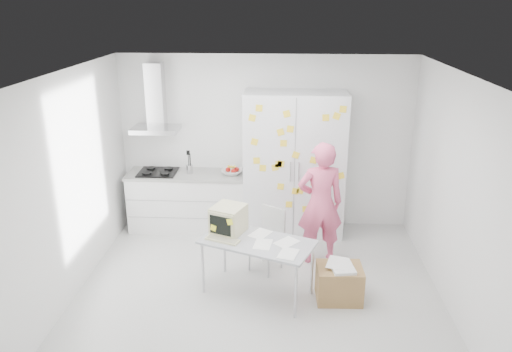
# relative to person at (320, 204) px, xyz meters

# --- Properties ---
(floor) EXTENTS (4.50, 4.00, 0.02)m
(floor) POSITION_rel_person_xyz_m (-0.79, -0.75, -0.87)
(floor) COLOR silver
(floor) RESTS_ON ground
(walls) EXTENTS (4.52, 4.01, 2.70)m
(walls) POSITION_rel_person_xyz_m (-0.79, -0.03, 0.49)
(walls) COLOR white
(walls) RESTS_ON ground
(ceiling) EXTENTS (4.50, 4.00, 0.02)m
(ceiling) POSITION_rel_person_xyz_m (-0.79, -0.75, 1.84)
(ceiling) COLOR white
(ceiling) RESTS_ON walls
(counter_run) EXTENTS (1.84, 0.63, 1.28)m
(counter_run) POSITION_rel_person_xyz_m (-1.99, 0.95, -0.39)
(counter_run) COLOR white
(counter_run) RESTS_ON ground
(range_hood) EXTENTS (0.70, 0.48, 1.01)m
(range_hood) POSITION_rel_person_xyz_m (-2.44, 1.09, 1.10)
(range_hood) COLOR silver
(range_hood) RESTS_ON walls
(tall_cabinet) EXTENTS (1.50, 0.68, 2.20)m
(tall_cabinet) POSITION_rel_person_xyz_m (-0.34, 0.92, 0.24)
(tall_cabinet) COLOR silver
(tall_cabinet) RESTS_ON ground
(person) EXTENTS (0.68, 0.51, 1.72)m
(person) POSITION_rel_person_xyz_m (0.00, 0.00, 0.00)
(person) COLOR #ED5C86
(person) RESTS_ON ground
(desk) EXTENTS (1.49, 1.12, 1.06)m
(desk) POSITION_rel_person_xyz_m (-1.04, -0.74, -0.05)
(desk) COLOR #AEB2BA
(desk) RESTS_ON ground
(chair) EXTENTS (0.53, 0.53, 0.85)m
(chair) POSITION_rel_person_xyz_m (-0.68, -0.23, -0.38)
(chair) COLOR #B4B4B2
(chair) RESTS_ON ground
(cardboard_box) EXTENTS (0.55, 0.45, 0.47)m
(cardboard_box) POSITION_rel_person_xyz_m (0.19, -0.95, -0.63)
(cardboard_box) COLOR #9F7945
(cardboard_box) RESTS_ON ground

